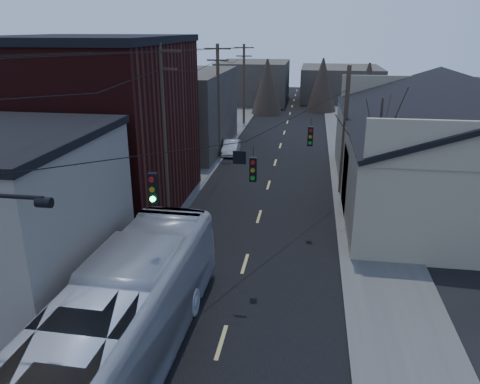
# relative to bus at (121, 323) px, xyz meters

# --- Properties ---
(road_surface) EXTENTS (9.00, 110.00, 0.02)m
(road_surface) POSITION_rel_bus_xyz_m (2.87, 23.88, -1.82)
(road_surface) COLOR black
(road_surface) RESTS_ON ground
(sidewalk_left) EXTENTS (4.00, 110.00, 0.12)m
(sidewalk_left) POSITION_rel_bus_xyz_m (-3.63, 23.88, -1.77)
(sidewalk_left) COLOR #474744
(sidewalk_left) RESTS_ON ground
(sidewalk_right) EXTENTS (4.00, 110.00, 0.12)m
(sidewalk_right) POSITION_rel_bus_xyz_m (9.37, 23.88, -1.77)
(sidewalk_right) COLOR #474744
(sidewalk_right) RESTS_ON ground
(building_brick) EXTENTS (10.00, 12.00, 10.00)m
(building_brick) POSITION_rel_bus_xyz_m (-7.13, 13.88, 3.17)
(building_brick) COLOR black
(building_brick) RESTS_ON ground
(building_left_far) EXTENTS (9.00, 14.00, 7.00)m
(building_left_far) POSITION_rel_bus_xyz_m (-6.63, 29.88, 1.67)
(building_left_far) COLOR #38332D
(building_left_far) RESTS_ON ground
(warehouse) EXTENTS (16.16, 20.60, 7.73)m
(warehouse) POSITION_rel_bus_xyz_m (15.87, 18.88, 0.87)
(warehouse) COLOR gray
(warehouse) RESTS_ON ground
(building_far_left) EXTENTS (10.00, 12.00, 6.00)m
(building_far_left) POSITION_rel_bus_xyz_m (-3.13, 58.88, 1.17)
(building_far_left) COLOR #38332D
(building_far_left) RESTS_ON ground
(building_far_right) EXTENTS (12.00, 14.00, 5.00)m
(building_far_right) POSITION_rel_bus_xyz_m (9.87, 63.88, 0.67)
(building_far_right) COLOR #38332D
(building_far_right) RESTS_ON ground
(bare_tree) EXTENTS (0.40, 0.40, 7.20)m
(bare_tree) POSITION_rel_bus_xyz_m (9.37, 13.88, 1.77)
(bare_tree) COLOR black
(bare_tree) RESTS_ON ground
(utility_lines) EXTENTS (11.24, 45.28, 10.50)m
(utility_lines) POSITION_rel_bus_xyz_m (-0.24, 18.02, 3.12)
(utility_lines) COLOR #382B1E
(utility_lines) RESTS_ON ground
(bus) EXTENTS (3.36, 13.20, 3.66)m
(bus) POSITION_rel_bus_xyz_m (0.00, 0.00, 0.00)
(bus) COLOR #AEB2BB
(bus) RESTS_ON ground
(parked_car) EXTENTS (1.44, 3.78, 1.23)m
(parked_car) POSITION_rel_bus_xyz_m (-1.28, 28.09, -1.21)
(parked_car) COLOR #B8BBC1
(parked_car) RESTS_ON ground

